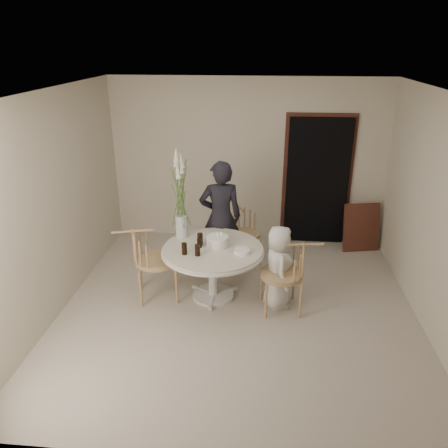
# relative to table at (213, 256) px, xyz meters

# --- Properties ---
(ground) EXTENTS (4.50, 4.50, 0.00)m
(ground) POSITION_rel_table_xyz_m (0.35, -0.25, -0.62)
(ground) COLOR #C0B4A4
(ground) RESTS_ON ground
(room_shell) EXTENTS (4.50, 4.50, 4.50)m
(room_shell) POSITION_rel_table_xyz_m (0.35, -0.25, 1.00)
(room_shell) COLOR white
(room_shell) RESTS_ON ground
(doorway) EXTENTS (1.00, 0.10, 2.10)m
(doorway) POSITION_rel_table_xyz_m (1.50, 1.94, 0.43)
(doorway) COLOR black
(doorway) RESTS_ON ground
(door_trim) EXTENTS (1.12, 0.03, 2.22)m
(door_trim) POSITION_rel_table_xyz_m (1.50, 1.98, 0.49)
(door_trim) COLOR #562A1D
(door_trim) RESTS_ON ground
(table) EXTENTS (1.33, 1.33, 0.73)m
(table) POSITION_rel_table_xyz_m (0.00, 0.00, 0.00)
(table) COLOR silver
(table) RESTS_ON ground
(picture_frame) EXTENTS (0.62, 0.29, 0.79)m
(picture_frame) POSITION_rel_table_xyz_m (2.24, 1.66, -0.22)
(picture_frame) COLOR #562A1D
(picture_frame) RESTS_ON ground
(chair_far) EXTENTS (0.59, 0.61, 0.84)m
(chair_far) POSITION_rel_table_xyz_m (0.31, 1.16, -0.07)
(chair_far) COLOR tan
(chair_far) RESTS_ON ground
(chair_right) EXTENTS (0.60, 0.56, 0.93)m
(chair_right) POSITION_rel_table_xyz_m (1.02, -0.19, -0.01)
(chair_right) COLOR tan
(chair_right) RESTS_ON ground
(chair_left) EXTENTS (0.68, 0.65, 1.00)m
(chair_left) POSITION_rel_table_xyz_m (-0.87, -0.09, 0.03)
(chair_left) COLOR tan
(chair_left) RESTS_ON ground
(girl) EXTENTS (0.68, 0.52, 1.68)m
(girl) POSITION_rel_table_xyz_m (0.02, 0.78, 0.22)
(girl) COLOR black
(girl) RESTS_ON ground
(boy) EXTENTS (0.44, 0.60, 1.11)m
(boy) POSITION_rel_table_xyz_m (0.85, -0.13, -0.06)
(boy) COLOR silver
(boy) RESTS_ON ground
(birthday_cake) EXTENTS (0.28, 0.28, 0.19)m
(birthday_cake) POSITION_rel_table_xyz_m (0.05, 0.06, 0.18)
(birthday_cake) COLOR white
(birthday_cake) RESTS_ON table
(cola_tumbler_a) EXTENTS (0.08, 0.08, 0.15)m
(cola_tumbler_a) POSITION_rel_table_xyz_m (-0.33, -0.21, 0.19)
(cola_tumbler_a) COLOR black
(cola_tumbler_a) RESTS_ON table
(cola_tumbler_b) EXTENTS (0.08, 0.08, 0.15)m
(cola_tumbler_b) POSITION_rel_table_xyz_m (-0.16, -0.23, 0.19)
(cola_tumbler_b) COLOR black
(cola_tumbler_b) RESTS_ON table
(cola_tumbler_c) EXTENTS (0.06, 0.06, 0.13)m
(cola_tumbler_c) POSITION_rel_table_xyz_m (-0.17, 0.00, 0.18)
(cola_tumbler_c) COLOR black
(cola_tumbler_c) RESTS_ON table
(cola_tumbler_d) EXTENTS (0.09, 0.09, 0.16)m
(cola_tumbler_d) POSITION_rel_table_xyz_m (-0.18, 0.08, 0.19)
(cola_tumbler_d) COLOR black
(cola_tumbler_d) RESTS_ON table
(plate_stack) EXTENTS (0.25, 0.25, 0.05)m
(plate_stack) POSITION_rel_table_xyz_m (0.38, -0.12, 0.14)
(plate_stack) COLOR white
(plate_stack) RESTS_ON table
(flower_vase) EXTENTS (0.17, 0.17, 1.24)m
(flower_vase) POSITION_rel_table_xyz_m (-0.46, 0.31, 0.70)
(flower_vase) COLOR silver
(flower_vase) RESTS_ON table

